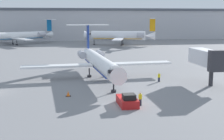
% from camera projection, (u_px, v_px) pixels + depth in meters
% --- Properties ---
extents(ground_plane, '(600.00, 600.00, 0.00)m').
position_uv_depth(ground_plane, '(124.00, 105.00, 40.53)').
color(ground_plane, slate).
extents(terminal_building, '(180.00, 16.80, 15.44)m').
position_uv_depth(terminal_building, '(75.00, 24.00, 155.86)').
color(terminal_building, '#B2B2B7').
rests_on(terminal_building, ground).
extents(airplane_main, '(28.54, 29.44, 9.65)m').
position_uv_depth(airplane_main, '(99.00, 61.00, 58.60)').
color(airplane_main, white).
rests_on(airplane_main, ground).
extents(pushback_tug, '(2.24, 4.38, 1.72)m').
position_uv_depth(pushback_tug, '(127.00, 101.00, 40.40)').
color(pushback_tug, '#B21919').
rests_on(pushback_tug, ground).
extents(worker_near_tug, '(0.40, 0.25, 1.78)m').
position_uv_depth(worker_near_tug, '(140.00, 99.00, 40.20)').
color(worker_near_tug, '#232838').
rests_on(worker_near_tug, ground).
extents(worker_by_wing, '(0.40, 0.24, 1.62)m').
position_uv_depth(worker_by_wing, '(159.00, 77.00, 54.98)').
color(worker_by_wing, '#232838').
rests_on(worker_by_wing, ground).
extents(traffic_cone_left, '(0.73, 0.73, 0.75)m').
position_uv_depth(traffic_cone_left, '(68.00, 94.00, 45.05)').
color(traffic_cone_left, black).
rests_on(traffic_cone_left, ground).
extents(airplane_parked_far_left, '(28.99, 30.82, 10.77)m').
position_uv_depth(airplane_parked_far_left, '(120.00, 36.00, 125.77)').
color(airplane_parked_far_left, white).
rests_on(airplane_parked_far_left, ground).
extents(airplane_parked_far_right, '(35.58, 28.22, 10.29)m').
position_uv_depth(airplane_parked_far_right, '(12.00, 36.00, 127.07)').
color(airplane_parked_far_right, white).
rests_on(airplane_parked_far_right, ground).
extents(jet_bridge, '(3.20, 9.39, 6.19)m').
position_uv_depth(jet_bridge, '(208.00, 58.00, 52.64)').
color(jet_bridge, '#2D2D33').
rests_on(jet_bridge, ground).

